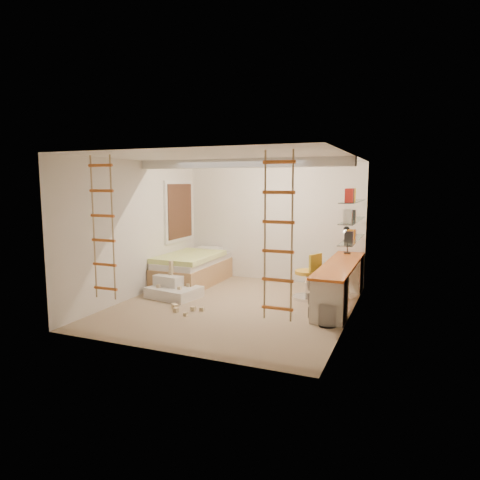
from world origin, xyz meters
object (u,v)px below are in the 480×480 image
at_px(swivel_chair, 308,282).
at_px(play_platform, 173,289).
at_px(desk, 340,282).
at_px(bed, 193,269).

relative_size(swivel_chair, play_platform, 0.87).
height_order(desk, play_platform, desk).
height_order(bed, play_platform, bed).
xyz_separation_m(desk, play_platform, (-3.04, -0.72, -0.25)).
xyz_separation_m(bed, swivel_chair, (2.60, -0.28, -0.00)).
bearing_deg(bed, desk, -6.49).
relative_size(bed, swivel_chair, 2.26).
distance_m(bed, play_platform, 1.11).
bearing_deg(swivel_chair, bed, 173.81).
bearing_deg(desk, play_platform, -166.67).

